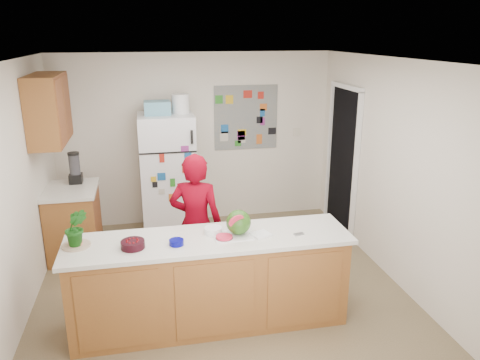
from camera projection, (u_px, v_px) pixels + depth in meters
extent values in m
cube|color=brown|center=(223.00, 294.00, 5.17)|extent=(4.00, 4.50, 0.02)
cube|color=beige|center=(196.00, 139.00, 6.90)|extent=(4.00, 0.02, 2.50)
cube|color=beige|center=(11.00, 200.00, 4.40)|extent=(0.02, 4.50, 2.50)
cube|color=beige|center=(400.00, 175.00, 5.17)|extent=(0.02, 4.50, 2.50)
cube|color=white|center=(220.00, 60.00, 4.41)|extent=(4.00, 4.50, 0.02)
cube|color=black|center=(343.00, 161.00, 6.59)|extent=(0.03, 0.85, 2.04)
cube|color=brown|center=(210.00, 283.00, 4.53)|extent=(2.60, 0.62, 0.88)
cube|color=silver|center=(209.00, 239.00, 4.39)|extent=(2.68, 0.70, 0.04)
cube|color=brown|center=(74.00, 223.00, 5.97)|extent=(0.60, 0.80, 0.86)
cube|color=silver|center=(70.00, 190.00, 5.83)|extent=(0.64, 0.84, 0.04)
cube|color=brown|center=(48.00, 109.00, 5.45)|extent=(0.35, 1.00, 0.80)
cube|color=silver|center=(168.00, 174.00, 6.58)|extent=(0.75, 0.70, 1.70)
cube|color=#5999B2|center=(157.00, 108.00, 6.27)|extent=(0.35, 0.28, 0.18)
cube|color=slate|center=(246.00, 118.00, 6.93)|extent=(0.95, 0.01, 0.95)
imported|color=#6C000E|center=(196.00, 224.00, 5.03)|extent=(0.66, 0.54, 1.57)
cylinder|color=black|center=(75.00, 169.00, 5.98)|extent=(0.13, 0.13, 0.38)
cube|color=silver|center=(233.00, 236.00, 4.41)|extent=(0.37, 0.28, 0.01)
sphere|color=#39621C|center=(239.00, 222.00, 4.40)|extent=(0.24, 0.24, 0.24)
cylinder|color=#C73832|center=(224.00, 237.00, 4.34)|extent=(0.15, 0.15, 0.02)
cylinder|color=black|center=(133.00, 244.00, 4.16)|extent=(0.25, 0.25, 0.07)
cylinder|color=white|center=(213.00, 230.00, 4.46)|extent=(0.18, 0.18, 0.06)
cylinder|color=#030368|center=(176.00, 242.00, 4.22)|extent=(0.15, 0.15, 0.05)
cylinder|color=#C2B398|center=(76.00, 245.00, 4.20)|extent=(0.27, 0.27, 0.02)
cube|color=white|center=(261.00, 234.00, 4.42)|extent=(0.21, 0.20, 0.02)
cube|color=gray|center=(299.00, 234.00, 4.44)|extent=(0.10, 0.06, 0.01)
imported|color=#114013|center=(76.00, 228.00, 4.14)|extent=(0.20, 0.16, 0.37)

